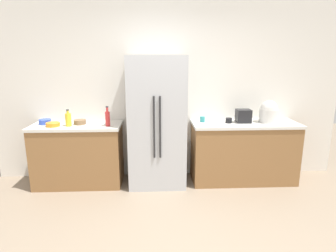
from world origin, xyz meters
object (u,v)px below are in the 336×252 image
object	(u,v)px
bottle_b	(108,118)
toaster	(243,116)
bowl_b	(80,122)
refrigerator	(157,122)
cup_b	(229,120)
bowl_a	(45,122)
bowl_c	(53,124)
rice_cooker	(269,112)
bottle_a	(68,119)
cup_a	(202,119)

from	to	relation	value
bottle_b	toaster	bearing A→B (deg)	3.84
bowl_b	bottle_b	bearing A→B (deg)	-16.70
refrigerator	cup_b	size ratio (longest dim) A/B	20.37
bowl_a	bowl_c	world-z (taller)	bowl_a
rice_cooker	bowl_b	world-z (taller)	rice_cooker
refrigerator	bowl_c	world-z (taller)	refrigerator
refrigerator	bottle_b	distance (m)	0.69
toaster	cup_b	xyz separation A→B (m)	(-0.22, -0.02, -0.06)
refrigerator	bottle_b	size ratio (longest dim) A/B	6.68
bowl_a	rice_cooker	bearing A→B (deg)	-0.67
refrigerator	bottle_a	bearing A→B (deg)	-176.95
bottle_a	cup_a	distance (m)	1.91
bottle_a	bowl_c	distance (m)	0.23
toaster	cup_a	xyz separation A→B (m)	(-0.59, 0.06, -0.06)
bowl_a	bowl_b	world-z (taller)	bowl_a
rice_cooker	bowl_a	distance (m)	3.24
toaster	bottle_b	xyz separation A→B (m)	(-1.95, -0.13, 0.02)
rice_cooker	cup_a	size ratio (longest dim) A/B	4.07
toaster	bowl_c	bearing A→B (deg)	-177.49
refrigerator	bottle_a	world-z (taller)	refrigerator
toaster	bowl_c	xyz separation A→B (m)	(-2.71, -0.12, -0.07)
cup_a	bottle_b	bearing A→B (deg)	-172.13
toaster	rice_cooker	size ratio (longest dim) A/B	0.63
bowl_c	rice_cooker	bearing A→B (deg)	1.96
refrigerator	cup_a	xyz separation A→B (m)	(0.68, 0.11, 0.01)
refrigerator	bowl_b	xyz separation A→B (m)	(-1.10, 0.05, 0.01)
bottle_a	bottle_b	size ratio (longest dim) A/B	0.85
rice_cooker	bottle_b	bearing A→B (deg)	-177.09
rice_cooker	bowl_c	world-z (taller)	rice_cooker
bowl_b	cup_a	bearing A→B (deg)	2.02
bowl_b	bowl_c	distance (m)	0.36
toaster	bowl_c	distance (m)	2.71
refrigerator	rice_cooker	bearing A→B (deg)	1.37
bottle_a	bowl_b	world-z (taller)	bottle_a
bottle_b	bowl_c	size ratio (longest dim) A/B	1.49
bottle_b	cup_b	distance (m)	1.74
cup_b	bowl_a	distance (m)	2.65
cup_a	refrigerator	bearing A→B (deg)	-170.82
rice_cooker	bowl_c	distance (m)	3.08
refrigerator	bowl_b	world-z (taller)	refrigerator
bottle_b	cup_a	size ratio (longest dim) A/B	3.49
bottle_a	toaster	bearing A→B (deg)	2.70
bowl_b	bowl_c	size ratio (longest dim) A/B	0.90
cup_a	bowl_b	world-z (taller)	cup_a
bottle_a	cup_b	bearing A→B (deg)	2.42
bottle_a	cup_a	bearing A→B (deg)	5.24
toaster	bowl_a	distance (m)	2.87
cup_a	bowl_c	distance (m)	2.13
refrigerator	cup_b	world-z (taller)	refrigerator
cup_b	bowl_b	distance (m)	2.15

